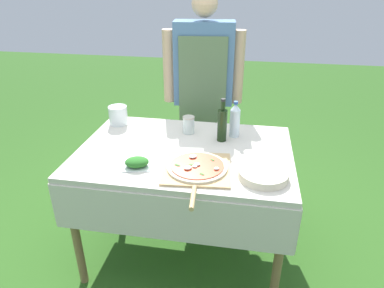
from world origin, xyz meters
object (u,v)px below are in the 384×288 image
object	(u,v)px
pizza_on_peel	(197,168)
mixing_tub	(118,115)
sauce_jar	(189,126)
plate_stack	(263,174)
herb_container	(137,163)
person_cook	(203,84)
water_bottle	(235,120)
prep_table	(185,163)
oil_bottle	(222,124)

from	to	relation	value
pizza_on_peel	mixing_tub	size ratio (longest dim) A/B	4.28
sauce_jar	plate_stack	bearing A→B (deg)	-45.13
herb_container	plate_stack	world-z (taller)	herb_container
person_cook	sauce_jar	world-z (taller)	person_cook
water_bottle	herb_container	distance (m)	0.71
person_cook	water_bottle	xyz separation A→B (m)	(0.29, -0.54, -0.07)
person_cook	pizza_on_peel	bearing A→B (deg)	90.68
prep_table	oil_bottle	world-z (taller)	oil_bottle
prep_table	water_bottle	size ratio (longest dim) A/B	5.45
oil_bottle	water_bottle	bearing A→B (deg)	46.93
mixing_tub	sauce_jar	world-z (taller)	mixing_tub
pizza_on_peel	oil_bottle	world-z (taller)	oil_bottle
person_cook	plate_stack	size ratio (longest dim) A/B	6.25
water_bottle	oil_bottle	bearing A→B (deg)	-133.07
plate_stack	pizza_on_peel	bearing A→B (deg)	177.85
person_cook	mixing_tub	bearing A→B (deg)	35.53
oil_bottle	herb_container	size ratio (longest dim) A/B	1.58
person_cook	sauce_jar	distance (m)	0.55
prep_table	pizza_on_peel	size ratio (longest dim) A/B	2.35
person_cook	water_bottle	world-z (taller)	person_cook
herb_container	mixing_tub	bearing A→B (deg)	119.58
oil_bottle	mixing_tub	distance (m)	0.76
mixing_tub	plate_stack	xyz separation A→B (m)	(1.01, -0.56, -0.05)
pizza_on_peel	herb_container	bearing A→B (deg)	178.59
plate_stack	sauce_jar	size ratio (longest dim) A/B	2.30
sauce_jar	mixing_tub	bearing A→B (deg)	172.80
person_cook	oil_bottle	distance (m)	0.66
oil_bottle	person_cook	bearing A→B (deg)	109.00
pizza_on_peel	herb_container	size ratio (longest dim) A/B	3.14
pizza_on_peel	oil_bottle	size ratio (longest dim) A/B	1.99
oil_bottle	plate_stack	xyz separation A→B (m)	(0.26, -0.41, -0.09)
pizza_on_peel	oil_bottle	distance (m)	0.42
water_bottle	herb_container	size ratio (longest dim) A/B	1.35
mixing_tub	sauce_jar	bearing A→B (deg)	-7.20
oil_bottle	pizza_on_peel	bearing A→B (deg)	-103.54
prep_table	herb_container	distance (m)	0.36
person_cook	herb_container	distance (m)	1.07
herb_container	sauce_jar	size ratio (longest dim) A/B	1.53
water_bottle	sauce_jar	world-z (taller)	water_bottle
prep_table	pizza_on_peel	distance (m)	0.28
person_cook	sauce_jar	xyz separation A→B (m)	(-0.02, -0.54, -0.13)
oil_bottle	sauce_jar	bearing A→B (deg)	161.01
person_cook	plate_stack	world-z (taller)	person_cook
prep_table	herb_container	xyz separation A→B (m)	(-0.22, -0.25, 0.12)
plate_stack	sauce_jar	world-z (taller)	sauce_jar
herb_container	mixing_tub	world-z (taller)	mixing_tub
pizza_on_peel	mixing_tub	bearing A→B (deg)	135.26
herb_container	water_bottle	bearing A→B (deg)	44.75
plate_stack	sauce_jar	bearing A→B (deg)	134.87
pizza_on_peel	person_cook	bearing A→B (deg)	91.56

